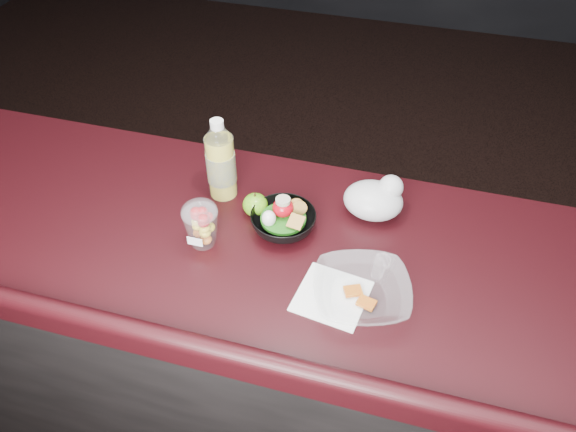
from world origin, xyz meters
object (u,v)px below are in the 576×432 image
object	(u,v)px
green_apple	(255,205)
snack_bowl	(283,220)
takeout_bowl	(361,292)
fruit_cup	(201,223)
lemonade_bottle	(221,164)

from	to	relation	value
green_apple	snack_bowl	xyz separation A→B (m)	(0.09, -0.04, 0.00)
green_apple	takeout_bowl	world-z (taller)	green_apple
snack_bowl	green_apple	bearing A→B (deg)	156.61
fruit_cup	takeout_bowl	distance (m)	0.43
fruit_cup	snack_bowl	distance (m)	0.21
takeout_bowl	snack_bowl	bearing A→B (deg)	143.55
fruit_cup	snack_bowl	world-z (taller)	fruit_cup
takeout_bowl	lemonade_bottle	bearing A→B (deg)	148.36
fruit_cup	takeout_bowl	xyz separation A→B (m)	(0.43, -0.08, -0.04)
lemonade_bottle	fruit_cup	bearing A→B (deg)	-85.04
fruit_cup	snack_bowl	xyz separation A→B (m)	(0.18, 0.10, -0.03)
lemonade_bottle	snack_bowl	xyz separation A→B (m)	(0.20, -0.09, -0.07)
snack_bowl	takeout_bowl	world-z (taller)	snack_bowl
fruit_cup	green_apple	distance (m)	0.17
lemonade_bottle	snack_bowl	distance (m)	0.23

